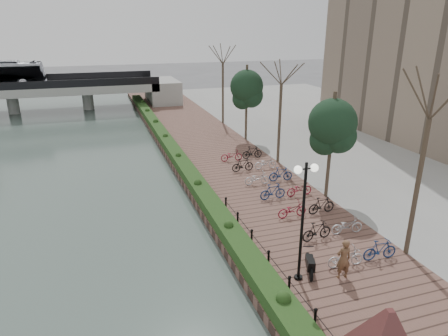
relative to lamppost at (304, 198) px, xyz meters
name	(u,v)px	position (x,y,z in m)	size (l,w,h in m)	color
ground	(266,327)	(-2.22, -1.75, -4.20)	(220.00, 220.00, 0.00)	#59595B
promenade	(223,164)	(1.78, 15.75, -3.95)	(8.00, 75.00, 0.50)	brown
inland_pavement	(391,146)	(17.78, 15.75, -3.95)	(24.00, 75.00, 0.50)	gray
hedge	(174,152)	(-1.62, 18.25, -3.40)	(1.10, 56.00, 0.60)	#1B3E16
chain_fence	(278,271)	(-0.82, 0.25, -3.35)	(0.10, 14.10, 0.70)	black
lamppost	(304,198)	(0.00, 0.00, 0.00)	(1.02, 0.32, 5.16)	black
motorcycle	(310,263)	(0.67, 0.27, -3.24)	(0.46, 1.47, 0.92)	black
pedestrian	(344,259)	(1.78, -0.50, -2.80)	(0.65, 0.43, 1.79)	brown
bicycle_parking	(286,190)	(3.27, 7.85, -3.22)	(2.40, 17.32, 1.00)	silver
street_trees	(301,132)	(5.78, 10.93, -0.51)	(3.20, 37.12, 6.80)	#372F21
bridge	(8,87)	(-17.46, 43.25, -0.82)	(36.00, 10.77, 6.50)	#9F9F9A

